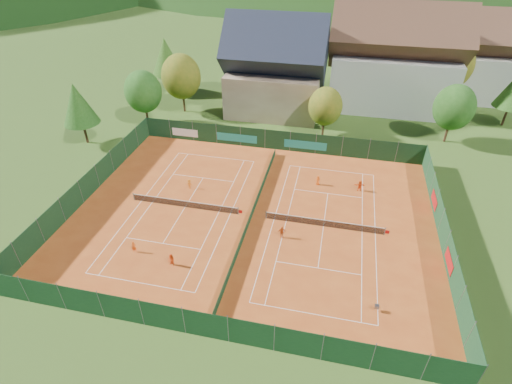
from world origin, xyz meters
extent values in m
plane|color=#315119|center=(0.00, 0.00, -0.02)|extent=(600.00, 600.00, 0.00)
cube|color=#B54B1A|center=(0.00, 0.00, 0.01)|extent=(40.00, 32.00, 0.01)
cube|color=white|center=(-8.00, 11.88, 0.01)|extent=(10.97, 0.06, 0.00)
cube|color=white|center=(-8.00, -11.88, 0.01)|extent=(10.97, 0.06, 0.00)
cube|color=white|center=(-13.48, 0.00, 0.01)|extent=(0.06, 23.77, 0.00)
cube|color=white|center=(-2.51, 0.00, 0.01)|extent=(0.06, 23.77, 0.00)
cube|color=white|center=(-12.12, 0.00, 0.01)|extent=(0.06, 23.77, 0.00)
cube|color=white|center=(-3.88, 0.00, 0.01)|extent=(0.06, 23.77, 0.00)
cube|color=white|center=(-8.00, 6.40, 0.01)|extent=(8.23, 0.06, 0.00)
cube|color=white|center=(-8.00, -6.40, 0.01)|extent=(8.23, 0.06, 0.00)
cube|color=white|center=(-8.00, 0.00, 0.01)|extent=(0.06, 12.80, 0.00)
cube|color=white|center=(8.00, 11.88, 0.01)|extent=(10.97, 0.06, 0.00)
cube|color=white|center=(8.00, -11.88, 0.01)|extent=(10.97, 0.06, 0.00)
cube|color=white|center=(2.51, 0.00, 0.01)|extent=(0.06, 23.77, 0.00)
cube|color=white|center=(13.48, 0.00, 0.01)|extent=(0.06, 23.77, 0.00)
cube|color=white|center=(3.88, 0.00, 0.01)|extent=(0.06, 23.77, 0.00)
cube|color=white|center=(12.12, 0.00, 0.01)|extent=(0.06, 23.77, 0.00)
cube|color=white|center=(8.00, 6.40, 0.01)|extent=(8.23, 0.06, 0.00)
cube|color=white|center=(8.00, -6.40, 0.01)|extent=(8.23, 0.06, 0.00)
cube|color=white|center=(8.00, 0.00, 0.01)|extent=(0.06, 12.80, 0.00)
cylinder|color=#59595B|center=(-14.40, 0.00, 0.51)|extent=(0.10, 0.10, 1.02)
cylinder|color=#59595B|center=(-1.60, 0.00, 0.51)|extent=(0.10, 0.10, 1.02)
cube|color=black|center=(-8.00, 0.00, 0.46)|extent=(12.80, 0.02, 0.86)
cube|color=white|center=(-8.00, 0.00, 0.89)|extent=(12.80, 0.04, 0.06)
cube|color=red|center=(-1.35, 0.00, 0.45)|extent=(0.40, 0.04, 0.40)
cylinder|color=#59595B|center=(1.60, 0.00, 0.51)|extent=(0.10, 0.10, 1.02)
cylinder|color=#59595B|center=(14.40, 0.00, 0.51)|extent=(0.10, 0.10, 1.02)
cube|color=black|center=(8.00, 0.00, 0.46)|extent=(12.80, 0.02, 0.86)
cube|color=white|center=(8.00, 0.00, 0.89)|extent=(12.80, 0.04, 0.06)
cube|color=red|center=(14.65, 0.00, 0.45)|extent=(0.40, 0.04, 0.40)
cube|color=#12331C|center=(0.00, 0.00, 0.50)|extent=(0.03, 28.80, 1.00)
cube|color=#12321A|center=(0.00, 16.00, 1.50)|extent=(40.00, 0.04, 3.00)
cube|color=teal|center=(-6.00, 15.94, 1.20)|extent=(6.00, 0.03, 1.20)
cube|color=teal|center=(4.00, 15.94, 1.20)|extent=(6.00, 0.03, 1.20)
cube|color=silver|center=(-14.00, 15.94, 1.20)|extent=(4.00, 0.03, 1.20)
cube|color=#14381D|center=(0.00, -16.00, 1.50)|extent=(40.00, 0.04, 3.00)
cube|color=#153A1D|center=(-20.00, 0.00, 1.50)|extent=(0.04, 32.00, 3.00)
cube|color=#153B1F|center=(20.00, 0.00, 1.50)|extent=(0.04, 32.00, 3.00)
cube|color=#B21414|center=(19.94, -4.00, 1.20)|extent=(0.03, 3.00, 1.20)
cube|color=#B21414|center=(19.94, 6.00, 1.20)|extent=(0.03, 3.00, 1.20)
cube|color=tan|center=(-3.00, 30.00, 3.50)|extent=(15.00, 12.00, 7.00)
cube|color=#1E2333|center=(-3.00, 30.00, 10.00)|extent=(16.20, 12.00, 12.00)
cube|color=silver|center=(16.00, 36.00, 4.50)|extent=(20.00, 11.00, 9.00)
cube|color=brown|center=(16.00, 36.00, 11.75)|extent=(21.60, 11.00, 11.00)
cube|color=silver|center=(30.00, 44.00, 4.00)|extent=(16.00, 10.00, 8.00)
cube|color=brown|center=(30.00, 44.00, 10.50)|extent=(17.28, 10.00, 10.00)
cylinder|color=#482F19|center=(-22.00, 20.00, 1.40)|extent=(0.36, 0.36, 2.80)
ellipsoid|color=#235B1A|center=(-22.00, 20.00, 5.40)|extent=(5.72, 5.72, 6.58)
cylinder|color=#49301A|center=(-18.00, 26.00, 1.57)|extent=(0.36, 0.36, 3.15)
ellipsoid|color=olive|center=(-18.00, 26.00, 6.07)|extent=(6.44, 6.44, 7.40)
cylinder|color=#433018|center=(-24.00, 34.00, 1.75)|extent=(0.36, 0.36, 3.50)
cone|color=#2D5B1A|center=(-24.00, 34.00, 6.75)|extent=(5.60, 5.60, 6.50)
cylinder|color=#412B17|center=(6.00, 22.00, 1.22)|extent=(0.36, 0.36, 2.45)
ellipsoid|color=olive|center=(6.00, 22.00, 4.72)|extent=(5.01, 5.01, 5.76)
cylinder|color=#4B2C1B|center=(24.00, 24.00, 1.40)|extent=(0.36, 0.36, 2.80)
ellipsoid|color=#225317|center=(24.00, 24.00, 5.40)|extent=(5.72, 5.72, 6.58)
cylinder|color=#4D301B|center=(34.00, 32.00, 1.57)|extent=(0.36, 0.36, 3.15)
cylinder|color=#4D2C1B|center=(-28.00, 12.00, 1.57)|extent=(0.36, 0.36, 3.15)
cone|color=#225317|center=(-28.00, 12.00, 6.07)|extent=(5.04, 5.04, 5.85)
cylinder|color=#452E18|center=(26.00, 40.00, 1.75)|extent=(0.36, 0.36, 3.50)
ellipsoid|color=olive|center=(26.00, 40.00, 6.75)|extent=(7.15, 7.15, 8.22)
ellipsoid|color=black|center=(10.00, 300.00, -42.35)|extent=(440.00, 440.00, 242.00)
cylinder|color=slate|center=(13.18, -10.51, 0.40)|extent=(0.02, 0.02, 0.80)
cylinder|color=slate|center=(13.48, -10.51, 0.40)|extent=(0.02, 0.02, 0.80)
cylinder|color=slate|center=(13.18, -10.21, 0.40)|extent=(0.02, 0.02, 0.80)
cylinder|color=slate|center=(13.48, -10.21, 0.40)|extent=(0.02, 0.02, 0.80)
cube|color=slate|center=(13.33, -10.36, 0.55)|extent=(0.34, 0.34, 0.30)
ellipsoid|color=#CCD833|center=(13.33, -10.36, 0.58)|extent=(0.28, 0.28, 0.16)
sphere|color=#CCD833|center=(-8.41, -6.39, 0.03)|extent=(0.07, 0.07, 0.07)
sphere|color=#CCD833|center=(7.64, -11.87, 0.03)|extent=(0.07, 0.07, 0.07)
sphere|color=#CCD833|center=(0.21, 6.34, 0.03)|extent=(0.07, 0.07, 0.07)
sphere|color=#CCD833|center=(-4.22, 7.78, 0.03)|extent=(0.07, 0.07, 0.07)
imported|color=#DF5313|center=(-10.26, -8.14, 0.65)|extent=(0.55, 0.44, 1.30)
imported|color=#ED4E15|center=(-5.83, -9.14, 0.72)|extent=(0.85, 0.76, 1.44)
imported|color=orange|center=(-8.84, 3.82, 0.62)|extent=(0.82, 0.49, 1.24)
imported|color=#CA4911|center=(3.83, -2.74, 0.72)|extent=(0.91, 0.58, 1.45)
imported|color=orange|center=(6.57, 8.12, 0.64)|extent=(0.65, 0.44, 1.28)
imported|color=#F25515|center=(11.69, 7.87, 0.73)|extent=(1.41, 0.66, 1.46)
camera|label=1|loc=(8.14, -34.31, 27.95)|focal=28.00mm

